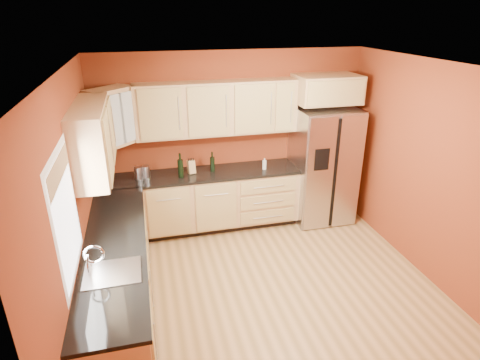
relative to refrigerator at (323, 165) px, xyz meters
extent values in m
plane|color=olive|center=(-1.35, -1.62, -0.89)|extent=(4.00, 4.00, 0.00)
plane|color=white|center=(-1.35, -1.62, 1.71)|extent=(4.00, 4.00, 0.00)
cube|color=maroon|center=(-1.35, 0.38, 0.41)|extent=(4.00, 0.04, 2.60)
cube|color=maroon|center=(-1.35, -3.62, 0.41)|extent=(4.00, 0.04, 2.60)
cube|color=maroon|center=(-3.35, -1.62, 0.41)|extent=(0.04, 4.00, 2.60)
cube|color=maroon|center=(0.65, -1.62, 0.41)|extent=(0.04, 4.00, 2.60)
cube|color=tan|center=(-1.90, 0.07, -0.45)|extent=(2.90, 0.60, 0.88)
cube|color=tan|center=(-3.05, -1.62, -0.45)|extent=(0.60, 2.80, 0.88)
cube|color=black|center=(-1.90, 0.06, 0.01)|extent=(2.90, 0.62, 0.04)
cube|color=black|center=(-3.04, -1.62, 0.01)|extent=(0.62, 2.80, 0.04)
cube|color=tan|center=(-1.60, 0.21, 0.94)|extent=(2.30, 0.33, 0.75)
cube|color=tan|center=(-3.19, -0.90, 0.94)|extent=(0.33, 1.35, 0.75)
cube|color=tan|center=(-3.02, 0.04, 0.94)|extent=(0.67, 0.67, 0.75)
cube|color=tan|center=(0.00, 0.07, 1.16)|extent=(0.92, 0.60, 0.40)
cube|color=silver|center=(0.00, 0.00, 0.00)|extent=(0.90, 0.75, 1.78)
cube|color=white|center=(-3.33, -2.12, 0.66)|extent=(0.03, 0.90, 1.00)
cylinder|color=silver|center=(-2.67, 0.09, 0.12)|extent=(0.13, 0.13, 0.17)
cylinder|color=silver|center=(-2.77, 0.06, 0.12)|extent=(0.13, 0.13, 0.17)
cube|color=tan|center=(-2.02, 0.10, 0.13)|extent=(0.11, 0.11, 0.19)
cylinder|color=silver|center=(-0.95, -0.01, 0.12)|extent=(0.07, 0.07, 0.17)
camera|label=1|loc=(-2.65, -5.31, 2.22)|focal=30.00mm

